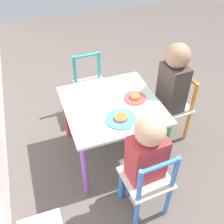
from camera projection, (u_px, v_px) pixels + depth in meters
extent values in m
plane|color=#5B514C|center=(112.00, 151.00, 2.04)|extent=(6.00, 6.00, 0.00)
cube|color=silver|center=(112.00, 105.00, 1.74)|extent=(0.63, 0.63, 0.02)
cylinder|color=green|center=(165.00, 148.00, 1.77)|extent=(0.04, 0.04, 0.46)
cylinder|color=yellow|center=(132.00, 100.00, 2.17)|extent=(0.04, 0.04, 0.46)
cylinder|color=#8E51BC|center=(85.00, 171.00, 1.62)|extent=(0.04, 0.04, 0.46)
cylinder|color=#DB3D38|center=(66.00, 115.00, 2.02)|extent=(0.04, 0.04, 0.46)
cube|color=silver|center=(171.00, 106.00, 2.00)|extent=(0.28, 0.28, 0.02)
cylinder|color=orange|center=(150.00, 116.00, 2.14)|extent=(0.03, 0.03, 0.28)
cylinder|color=orange|center=(164.00, 133.00, 1.99)|extent=(0.03, 0.03, 0.28)
cylinder|color=orange|center=(172.00, 110.00, 2.21)|extent=(0.03, 0.03, 0.28)
cylinder|color=orange|center=(187.00, 126.00, 2.06)|extent=(0.03, 0.03, 0.28)
cylinder|color=orange|center=(177.00, 83.00, 2.03)|extent=(0.03, 0.03, 0.26)
cylinder|color=orange|center=(194.00, 98.00, 1.88)|extent=(0.03, 0.03, 0.26)
cylinder|color=orange|center=(188.00, 77.00, 1.88)|extent=(0.21, 0.04, 0.02)
cube|color=silver|center=(146.00, 178.00, 1.51)|extent=(0.28, 0.28, 0.02)
cylinder|color=#387AD1|center=(150.00, 173.00, 1.71)|extent=(0.03, 0.03, 0.28)
cylinder|color=#387AD1|center=(121.00, 184.00, 1.65)|extent=(0.03, 0.03, 0.28)
cylinder|color=#387AD1|center=(168.00, 200.00, 1.57)|extent=(0.03, 0.03, 0.28)
cylinder|color=#387AD1|center=(136.00, 214.00, 1.50)|extent=(0.03, 0.03, 0.28)
cylinder|color=#387AD1|center=(175.00, 173.00, 1.39)|extent=(0.03, 0.03, 0.26)
cylinder|color=#387AD1|center=(140.00, 187.00, 1.33)|extent=(0.03, 0.03, 0.26)
cylinder|color=#387AD1|center=(160.00, 166.00, 1.28)|extent=(0.04, 0.21, 0.02)
cube|color=silver|center=(91.00, 87.00, 2.20)|extent=(0.26, 0.26, 0.02)
cylinder|color=teal|center=(84.00, 111.00, 2.20)|extent=(0.03, 0.03, 0.28)
cylinder|color=teal|center=(108.00, 105.00, 2.25)|extent=(0.03, 0.03, 0.28)
cylinder|color=teal|center=(77.00, 96.00, 2.35)|extent=(0.03, 0.03, 0.28)
cylinder|color=teal|center=(100.00, 91.00, 2.40)|extent=(0.03, 0.03, 0.28)
cylinder|color=teal|center=(75.00, 70.00, 2.17)|extent=(0.03, 0.03, 0.26)
cylinder|color=teal|center=(99.00, 66.00, 2.23)|extent=(0.03, 0.03, 0.26)
cylinder|color=teal|center=(86.00, 56.00, 2.12)|extent=(0.03, 0.21, 0.02)
cylinder|color=#4C608E|center=(152.00, 120.00, 2.09)|extent=(0.07, 0.07, 0.30)
cylinder|color=#4C608E|center=(159.00, 128.00, 2.02)|extent=(0.07, 0.07, 0.30)
cube|color=#423833|center=(172.00, 87.00, 1.88)|extent=(0.21, 0.15, 0.36)
sphere|color=#A37556|center=(178.00, 56.00, 1.71)|extent=(0.17, 0.17, 0.17)
cylinder|color=#4C608E|center=(142.00, 174.00, 1.70)|extent=(0.07, 0.07, 0.30)
cylinder|color=#4C608E|center=(128.00, 179.00, 1.67)|extent=(0.07, 0.07, 0.30)
cube|color=#B23338|center=(146.00, 158.00, 1.43)|extent=(0.15, 0.21, 0.29)
sphere|color=tan|center=(150.00, 130.00, 1.29)|extent=(0.16, 0.16, 0.16)
cylinder|color=#E54C47|center=(135.00, 98.00, 1.77)|extent=(0.15, 0.15, 0.01)
cylinder|color=#CC6633|center=(135.00, 96.00, 1.76)|extent=(0.07, 0.07, 0.02)
cylinder|color=#4C9EE0|center=(121.00, 119.00, 1.61)|extent=(0.19, 0.19, 0.01)
cylinder|color=#CC6633|center=(121.00, 117.00, 1.60)|extent=(0.09, 0.09, 0.02)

